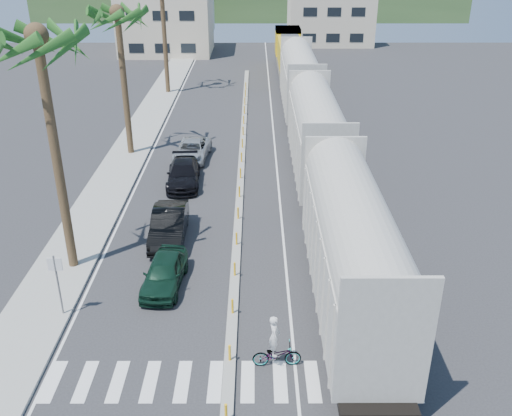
{
  "coord_description": "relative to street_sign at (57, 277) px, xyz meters",
  "views": [
    {
      "loc": [
        0.98,
        -18.14,
        14.93
      ],
      "look_at": [
        1.02,
        8.57,
        2.0
      ],
      "focal_mm": 40.0,
      "sensor_mm": 36.0,
      "label": 1
    }
  ],
  "objects": [
    {
      "name": "lane_markings",
      "position": [
        5.15,
        23.0,
        -1.97
      ],
      "size": [
        9.42,
        90.0,
        0.01
      ],
      "color": "silver",
      "rests_on": "ground"
    },
    {
      "name": "buildings",
      "position": [
        0.89,
        69.66,
        2.39
      ],
      "size": [
        38.0,
        27.0,
        10.0
      ],
      "color": "beige",
      "rests_on": "ground"
    },
    {
      "name": "palm_trees",
      "position": [
        -0.8,
        20.7,
        8.84
      ],
      "size": [
        3.5,
        37.2,
        13.75
      ],
      "color": "brown",
      "rests_on": "ground"
    },
    {
      "name": "ground",
      "position": [
        7.3,
        -2.0,
        -1.97
      ],
      "size": [
        140.0,
        140.0,
        0.0
      ],
      "primitive_type": "plane",
      "color": "#28282B",
      "rests_on": "ground"
    },
    {
      "name": "sidewalk",
      "position": [
        -1.2,
        23.0,
        -1.9
      ],
      "size": [
        3.0,
        90.0,
        0.15
      ],
      "primitive_type": "cube",
      "color": "gray",
      "rests_on": "ground"
    },
    {
      "name": "car_rear",
      "position": [
        3.69,
        18.92,
        -1.29
      ],
      "size": [
        3.12,
        5.32,
        1.37
      ],
      "primitive_type": "imported",
      "rotation": [
        0.0,
        0.0,
        -0.09
      ],
      "color": "#B2B5B8",
      "rests_on": "ground"
    },
    {
      "name": "freight_train",
      "position": [
        12.3,
        21.07,
        0.93
      ],
      "size": [
        3.0,
        60.94,
        5.85
      ],
      "color": "#A9A69A",
      "rests_on": "ground"
    },
    {
      "name": "median",
      "position": [
        7.3,
        17.96,
        -1.88
      ],
      "size": [
        0.45,
        60.0,
        0.85
      ],
      "color": "gray",
      "rests_on": "ground"
    },
    {
      "name": "car_third",
      "position": [
        3.59,
        14.34,
        -1.24
      ],
      "size": [
        2.62,
        5.29,
        1.47
      ],
      "primitive_type": "imported",
      "rotation": [
        0.0,
        0.0,
        0.06
      ],
      "color": "black",
      "rests_on": "ground"
    },
    {
      "name": "car_second",
      "position": [
        3.66,
        6.92,
        -1.15
      ],
      "size": [
        2.0,
        5.1,
        1.65
      ],
      "primitive_type": "imported",
      "rotation": [
        0.0,
        0.0,
        0.03
      ],
      "color": "black",
      "rests_on": "ground"
    },
    {
      "name": "crosswalk",
      "position": [
        7.3,
        -4.0,
        -1.97
      ],
      "size": [
        14.0,
        2.2,
        0.01
      ],
      "primitive_type": "cube",
      "color": "silver",
      "rests_on": "ground"
    },
    {
      "name": "car_lead",
      "position": [
        4.06,
        2.35,
        -1.25
      ],
      "size": [
        2.33,
        4.5,
        1.45
      ],
      "primitive_type": "imported",
      "rotation": [
        0.0,
        0.0,
        -0.07
      ],
      "color": "black",
      "rests_on": "ground"
    },
    {
      "name": "rails",
      "position": [
        12.3,
        26.0,
        -1.94
      ],
      "size": [
        1.56,
        100.0,
        0.06
      ],
      "color": "black",
      "rests_on": "ground"
    },
    {
      "name": "cyclist",
      "position": [
        9.07,
        -3.11,
        -1.25
      ],
      "size": [
        0.84,
        1.92,
        2.25
      ],
      "rotation": [
        0.0,
        0.0,
        1.62
      ],
      "color": "#9EA0A5",
      "rests_on": "ground"
    },
    {
      "name": "street_sign",
      "position": [
        0.0,
        0.0,
        0.0
      ],
      "size": [
        0.6,
        0.08,
        3.0
      ],
      "color": "slate",
      "rests_on": "ground"
    }
  ]
}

